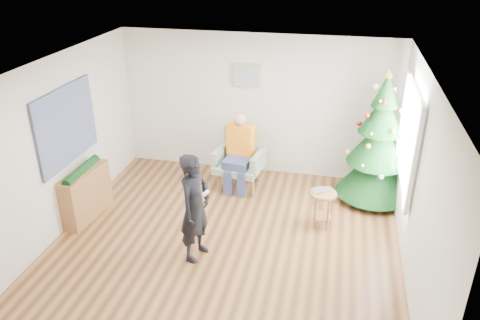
% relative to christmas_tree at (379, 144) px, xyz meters
% --- Properties ---
extents(floor, '(5.00, 5.00, 0.00)m').
position_rel_christmas_tree_xyz_m(floor, '(-2.15, -1.83, -1.02)').
color(floor, brown).
rests_on(floor, ground).
extents(ceiling, '(5.00, 5.00, 0.00)m').
position_rel_christmas_tree_xyz_m(ceiling, '(-2.15, -1.83, 1.58)').
color(ceiling, white).
rests_on(ceiling, wall_back).
extents(wall_back, '(5.00, 0.00, 5.00)m').
position_rel_christmas_tree_xyz_m(wall_back, '(-2.15, 0.67, 0.28)').
color(wall_back, silver).
rests_on(wall_back, floor).
extents(wall_front, '(5.00, 0.00, 5.00)m').
position_rel_christmas_tree_xyz_m(wall_front, '(-2.15, -4.33, 0.28)').
color(wall_front, silver).
rests_on(wall_front, floor).
extents(wall_left, '(0.00, 5.00, 5.00)m').
position_rel_christmas_tree_xyz_m(wall_left, '(-4.65, -1.83, 0.28)').
color(wall_left, silver).
rests_on(wall_left, floor).
extents(wall_right, '(0.00, 5.00, 5.00)m').
position_rel_christmas_tree_xyz_m(wall_right, '(0.35, -1.83, 0.28)').
color(wall_right, silver).
rests_on(wall_right, floor).
extents(window_panel, '(0.04, 1.30, 1.40)m').
position_rel_christmas_tree_xyz_m(window_panel, '(0.32, -0.83, 0.48)').
color(window_panel, white).
rests_on(window_panel, wall_right).
extents(curtains, '(0.05, 1.75, 1.50)m').
position_rel_christmas_tree_xyz_m(curtains, '(0.29, -0.83, 0.48)').
color(curtains, white).
rests_on(curtains, wall_right).
extents(christmas_tree, '(1.26, 1.26, 2.27)m').
position_rel_christmas_tree_xyz_m(christmas_tree, '(0.00, 0.00, 0.00)').
color(christmas_tree, '#3F2816').
rests_on(christmas_tree, floor).
extents(stool, '(0.40, 0.40, 0.60)m').
position_rel_christmas_tree_xyz_m(stool, '(-0.80, -1.06, -0.71)').
color(stool, brown).
rests_on(stool, floor).
extents(laptop, '(0.39, 0.34, 0.03)m').
position_rel_christmas_tree_xyz_m(laptop, '(-0.80, -1.06, -0.41)').
color(laptop, silver).
rests_on(laptop, stool).
extents(armchair, '(0.90, 0.84, 1.04)m').
position_rel_christmas_tree_xyz_m(armchair, '(-2.31, -0.01, -0.64)').
color(armchair, gray).
rests_on(armchair, floor).
extents(seated_person, '(0.50, 0.69, 1.36)m').
position_rel_christmas_tree_xyz_m(seated_person, '(-2.32, -0.07, -0.32)').
color(seated_person, navy).
rests_on(seated_person, armchair).
extents(standing_man, '(0.50, 0.65, 1.56)m').
position_rel_christmas_tree_xyz_m(standing_man, '(-2.47, -2.16, -0.24)').
color(standing_man, black).
rests_on(standing_man, floor).
extents(game_controller, '(0.07, 0.13, 0.04)m').
position_rel_christmas_tree_xyz_m(game_controller, '(-2.30, -2.19, 0.02)').
color(game_controller, white).
rests_on(game_controller, standing_man).
extents(console, '(0.39, 1.02, 0.80)m').
position_rel_christmas_tree_xyz_m(console, '(-4.48, -1.55, -0.62)').
color(console, brown).
rests_on(console, floor).
extents(garland, '(0.14, 0.90, 0.14)m').
position_rel_christmas_tree_xyz_m(garland, '(-4.48, -1.55, -0.20)').
color(garland, black).
rests_on(garland, console).
extents(tapestry, '(0.03, 1.50, 1.15)m').
position_rel_christmas_tree_xyz_m(tapestry, '(-4.61, -1.53, 0.53)').
color(tapestry, black).
rests_on(tapestry, wall_left).
extents(framed_picture, '(0.52, 0.05, 0.42)m').
position_rel_christmas_tree_xyz_m(framed_picture, '(-2.35, 0.63, 0.83)').
color(framed_picture, tan).
rests_on(framed_picture, wall_back).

